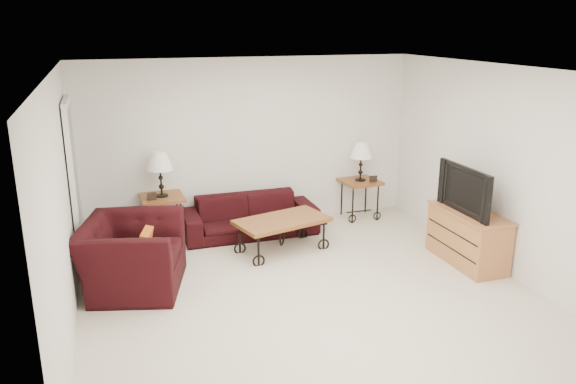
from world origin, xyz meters
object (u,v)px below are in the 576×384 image
object	(u,v)px
coffee_table	(282,235)
backpack	(318,216)
sofa	(250,216)
armchair	(132,255)
lamp_right	(361,161)
lamp_left	(161,174)
tv_stand	(467,237)
television	(471,189)
side_table_left	(163,218)
side_table_right	(359,199)

from	to	relation	value
coffee_table	backpack	world-z (taller)	coffee_table
sofa	armchair	distance (m)	2.14
lamp_right	coffee_table	xyz separation A→B (m)	(-1.58, -0.94, -0.68)
sofa	lamp_right	xyz separation A→B (m)	(1.83, 0.18, 0.63)
lamp_left	backpack	distance (m)	2.38
tv_stand	television	distance (m)	0.64
side_table_left	tv_stand	size ratio (longest dim) A/B	0.56
tv_stand	television	world-z (taller)	television
armchair	backpack	distance (m)	2.99
coffee_table	armchair	bearing A→B (deg)	-165.55
television	lamp_left	bearing A→B (deg)	-119.76
backpack	coffee_table	bearing A→B (deg)	-156.05
side_table_left	lamp_right	bearing A→B (deg)	0.00
sofa	backpack	bearing A→B (deg)	-5.76
lamp_right	armchair	distance (m)	3.87
side_table_left	tv_stand	xyz separation A→B (m)	(3.59, -2.04, 0.02)
armchair	side_table_left	bearing A→B (deg)	-4.19
side_table_left	backpack	size ratio (longest dim) A/B	1.62
side_table_left	armchair	size ratio (longest dim) A/B	0.52
tv_stand	armchair	bearing A→B (deg)	171.75
lamp_right	television	distance (m)	2.11
sofa	armchair	world-z (taller)	armchair
sofa	side_table_right	xyz separation A→B (m)	(1.83, 0.18, 0.02)
sofa	armchair	bearing A→B (deg)	-143.70
lamp_right	coffee_table	size ratio (longest dim) A/B	0.50
side_table_right	sofa	bearing A→B (deg)	-174.38
side_table_right	television	xyz separation A→B (m)	(0.53, -2.04, 0.68)
armchair	tv_stand	distance (m)	4.15
sofa	armchair	size ratio (longest dim) A/B	1.57
sofa	television	size ratio (longest dim) A/B	1.88
lamp_right	armchair	world-z (taller)	lamp_right
side_table_left	side_table_right	bearing A→B (deg)	0.00
side_table_left	side_table_right	size ratio (longest dim) A/B	1.05
lamp_left	tv_stand	size ratio (longest dim) A/B	0.56
coffee_table	tv_stand	distance (m)	2.40
lamp_right	television	world-z (taller)	television
television	backpack	bearing A→B (deg)	-142.71
lamp_right	backpack	world-z (taller)	lamp_right
television	backpack	size ratio (longest dim) A/B	2.61
side_table_left	tv_stand	distance (m)	4.13
armchair	side_table_right	bearing A→B (deg)	-52.45
sofa	side_table_left	xyz separation A→B (m)	(-1.21, 0.18, 0.04)
sofa	lamp_right	distance (m)	1.94
coffee_table	backpack	size ratio (longest dim) A/B	3.09
armchair	coffee_table	bearing A→B (deg)	-60.13
lamp_right	tv_stand	bearing A→B (deg)	-74.89
coffee_table	armchair	world-z (taller)	armchair
sofa	coffee_table	distance (m)	0.80
lamp_right	coffee_table	bearing A→B (deg)	-149.31
coffee_table	backpack	bearing A→B (deg)	40.31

